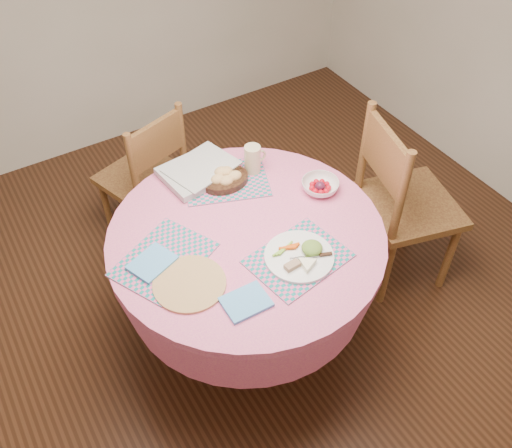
# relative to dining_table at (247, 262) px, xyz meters

# --- Properties ---
(ground) EXTENTS (4.00, 4.00, 0.00)m
(ground) POSITION_rel_dining_table_xyz_m (0.00, 0.00, -0.56)
(ground) COLOR #331C0F
(ground) RESTS_ON ground
(room_envelope) EXTENTS (4.01, 4.01, 2.71)m
(room_envelope) POSITION_rel_dining_table_xyz_m (0.00, 0.00, 1.16)
(room_envelope) COLOR silver
(room_envelope) RESTS_ON ground
(dining_table) EXTENTS (1.24, 1.24, 0.75)m
(dining_table) POSITION_rel_dining_table_xyz_m (0.00, 0.00, 0.00)
(dining_table) COLOR pink
(dining_table) RESTS_ON ground
(chair_right) EXTENTS (0.57, 0.58, 1.05)m
(chair_right) POSITION_rel_dining_table_xyz_m (0.91, -0.05, -0.01)
(chair_right) COLOR brown
(chair_right) RESTS_ON ground
(chair_back) EXTENTS (0.53, 0.52, 0.92)m
(chair_back) POSITION_rel_dining_table_xyz_m (-0.11, 0.91, -0.08)
(chair_back) COLOR brown
(chair_back) RESTS_ON ground
(placemat_front) EXTENTS (0.44, 0.36, 0.01)m
(placemat_front) POSITION_rel_dining_table_xyz_m (0.11, -0.25, 0.20)
(placemat_front) COLOR #157977
(placemat_front) RESTS_ON dining_table
(placemat_left) EXTENTS (0.49, 0.45, 0.01)m
(placemat_left) POSITION_rel_dining_table_xyz_m (-0.38, 0.04, 0.20)
(placemat_left) COLOR #157977
(placemat_left) RESTS_ON dining_table
(placemat_back) EXTENTS (0.48, 0.42, 0.01)m
(placemat_back) POSITION_rel_dining_table_xyz_m (0.10, 0.35, 0.20)
(placemat_back) COLOR #157977
(placemat_back) RESTS_ON dining_table
(wicker_trivet) EXTENTS (0.30, 0.30, 0.01)m
(wicker_trivet) POSITION_rel_dining_table_xyz_m (-0.35, -0.13, 0.20)
(wicker_trivet) COLOR olive
(wicker_trivet) RESTS_ON dining_table
(napkin_near) EXTENTS (0.18, 0.14, 0.01)m
(napkin_near) POSITION_rel_dining_table_xyz_m (-0.20, -0.33, 0.20)
(napkin_near) COLOR #569FDE
(napkin_near) RESTS_ON dining_table
(napkin_far) EXTENTS (0.22, 0.20, 0.01)m
(napkin_far) POSITION_rel_dining_table_xyz_m (-0.43, 0.05, 0.21)
(napkin_far) COLOR #569FDE
(napkin_far) RESTS_ON placemat_left
(dinner_plate) EXTENTS (0.30, 0.30, 0.05)m
(dinner_plate) POSITION_rel_dining_table_xyz_m (0.12, -0.25, 0.22)
(dinner_plate) COLOR white
(dinner_plate) RESTS_ON placemat_front
(bread_bowl) EXTENTS (0.23, 0.23, 0.08)m
(bread_bowl) POSITION_rel_dining_table_xyz_m (0.08, 0.34, 0.23)
(bread_bowl) COLOR black
(bread_bowl) RESTS_ON placemat_back
(latte_mug) EXTENTS (0.12, 0.08, 0.14)m
(latte_mug) POSITION_rel_dining_table_xyz_m (0.24, 0.35, 0.27)
(latte_mug) COLOR #CEBD8D
(latte_mug) RESTS_ON placemat_back
(fruit_bowl) EXTENTS (0.20, 0.20, 0.06)m
(fruit_bowl) POSITION_rel_dining_table_xyz_m (0.44, 0.06, 0.22)
(fruit_bowl) COLOR white
(fruit_bowl) RESTS_ON dining_table
(newspaper_stack) EXTENTS (0.39, 0.33, 0.04)m
(newspaper_stack) POSITION_rel_dining_table_xyz_m (0.00, 0.46, 0.22)
(newspaper_stack) COLOR silver
(newspaper_stack) RESTS_ON dining_table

